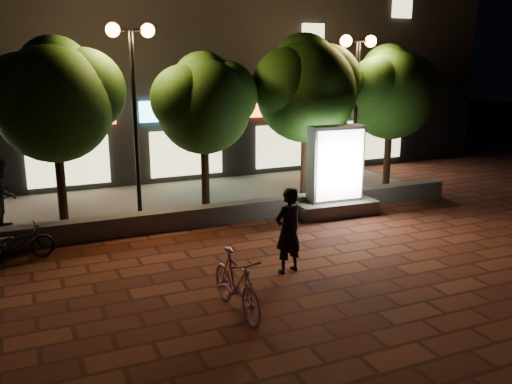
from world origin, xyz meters
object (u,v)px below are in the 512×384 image
tree_right (307,85)px  tree_mid (205,100)px  scooter_pink (237,283)px  scooter_parked (17,244)px  tree_far_right (391,89)px  ad_kiosk (335,179)px  street_lamp_right (357,74)px  rider (288,231)px  pedestrian (3,193)px  street_lamp_left (133,72)px  tree_left (55,96)px

tree_right → tree_mid: bearing=-180.0°
scooter_pink → scooter_parked: (-3.50, 4.26, -0.15)m
tree_far_right → ad_kiosk: tree_far_right is taller
street_lamp_right → scooter_pink: street_lamp_right is taller
rider → pedestrian: bearing=-60.5°
tree_mid → pedestrian: tree_mid is taller
tree_mid → pedestrian: size_ratio=2.42×
tree_mid → tree_right: 3.32m
tree_mid → tree_right: (3.31, 0.00, 0.35)m
street_lamp_left → rider: street_lamp_left is taller
street_lamp_right → pedestrian: street_lamp_right is taller
scooter_parked → rider: bearing=-131.2°
scooter_pink → pedestrian: (-3.75, 6.83, 0.45)m
scooter_pink → rider: rider is taller
tree_mid → rider: 5.85m
tree_mid → rider: size_ratio=2.46×
tree_left → tree_mid: size_ratio=1.09×
rider → tree_mid: bearing=-105.6°
tree_left → scooter_parked: 4.09m
tree_left → street_lamp_left: 2.05m
street_lamp_left → pedestrian: (-3.41, 0.37, -3.02)m
pedestrian → tree_left: bearing=-75.9°
tree_mid → tree_right: bearing=0.0°
tree_right → street_lamp_left: street_lamp_left is taller
scooter_pink → scooter_parked: scooter_pink is taller
street_lamp_left → ad_kiosk: 6.28m
tree_mid → scooter_pink: size_ratio=2.40×
tree_left → tree_right: bearing=0.0°
tree_left → street_lamp_left: size_ratio=0.94×
tree_far_right → street_lamp_right: bearing=-170.4°
tree_far_right → scooter_pink: (-8.22, -6.72, -2.80)m
tree_left → ad_kiosk: size_ratio=1.92×
tree_right → scooter_parked: tree_right is taller
tree_right → scooter_pink: bearing=-126.8°
ad_kiosk → rider: bearing=-133.4°
tree_right → scooter_pink: size_ratio=2.70×
tree_far_right → street_lamp_left: (-8.55, -0.26, 0.66)m
ad_kiosk → pedestrian: size_ratio=1.37×
scooter_parked → pedestrian: bearing=-6.5°
scooter_pink → pedestrian: pedestrian is taller
tree_mid → scooter_parked: tree_mid is taller
scooter_parked → ad_kiosk: bearing=-98.6°
tree_left → pedestrian: 2.85m
scooter_parked → scooter_pink: bearing=-152.5°
street_lamp_right → ad_kiosk: street_lamp_right is taller
pedestrian → rider: bearing=-117.0°
tree_mid → tree_right: size_ratio=0.89×
ad_kiosk → pedestrian: ad_kiosk is taller
tree_right → scooter_parked: 9.42m
tree_left → rider: tree_left is taller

